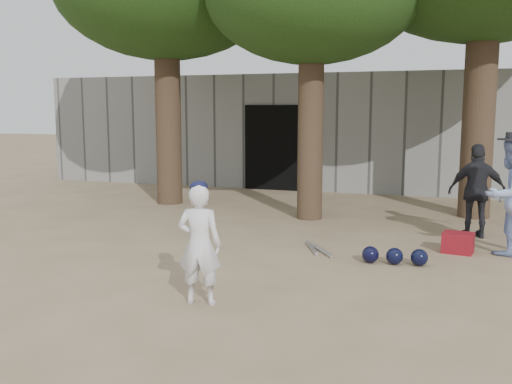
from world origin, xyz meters
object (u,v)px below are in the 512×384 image
(boy_player, at_px, (200,245))
(spectator_blue, at_px, (510,196))
(red_bag, at_px, (458,243))
(spectator_dark, at_px, (477,191))

(boy_player, height_order, spectator_blue, spectator_blue)
(red_bag, bearing_deg, boy_player, -129.43)
(spectator_dark, height_order, red_bag, spectator_dark)
(spectator_blue, bearing_deg, red_bag, -26.48)
(boy_player, relative_size, spectator_blue, 0.77)
(spectator_dark, bearing_deg, boy_player, 46.51)
(boy_player, bearing_deg, spectator_dark, -132.13)
(boy_player, bearing_deg, red_bag, -137.90)
(spectator_dark, relative_size, red_bag, 3.65)
(boy_player, distance_m, spectator_blue, 4.75)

